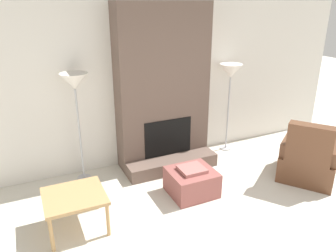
{
  "coord_description": "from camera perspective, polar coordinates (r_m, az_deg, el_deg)",
  "views": [
    {
      "loc": [
        -2.05,
        -1.61,
        2.59
      ],
      "look_at": [
        0.0,
        2.84,
        0.71
      ],
      "focal_mm": 35.0,
      "sensor_mm": 36.0,
      "label": 1
    }
  ],
  "objects": [
    {
      "name": "wall_back",
      "position": [
        5.45,
        -1.91,
        7.24
      ],
      "size": [
        7.39,
        0.06,
        2.6
      ],
      "primitive_type": "cube",
      "color": "silver",
      "rests_on": "ground_plane"
    },
    {
      "name": "fireplace",
      "position": [
        5.24,
        -0.8,
        5.77
      ],
      "size": [
        1.5,
        0.75,
        2.6
      ],
      "color": "brown",
      "rests_on": "ground_plane"
    },
    {
      "name": "ottoman",
      "position": [
        4.73,
        4.13,
        -9.62
      ],
      "size": [
        0.63,
        0.6,
        0.41
      ],
      "color": "#8C4C47",
      "rests_on": "ground_plane"
    },
    {
      "name": "armchair",
      "position": [
        5.51,
        23.24,
        -5.58
      ],
      "size": [
        1.2,
        1.17,
        0.97
      ],
      "rotation": [
        0.0,
        0.0,
        2.2
      ],
      "color": "brown",
      "rests_on": "ground_plane"
    },
    {
      "name": "side_table",
      "position": [
        4.1,
        -16.0,
        -12.08
      ],
      "size": [
        0.71,
        0.66,
        0.47
      ],
      "color": "tan",
      "rests_on": "ground_plane"
    },
    {
      "name": "floor_lamp_left",
      "position": [
        4.8,
        -15.95,
        6.8
      ],
      "size": [
        0.39,
        0.39,
        1.66
      ],
      "color": "#ADADB2",
      "rests_on": "ground_plane"
    },
    {
      "name": "floor_lamp_right",
      "position": [
        5.81,
        10.86,
        8.9
      ],
      "size": [
        0.39,
        0.39,
        1.58
      ],
      "color": "#ADADB2",
      "rests_on": "ground_plane"
    }
  ]
}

